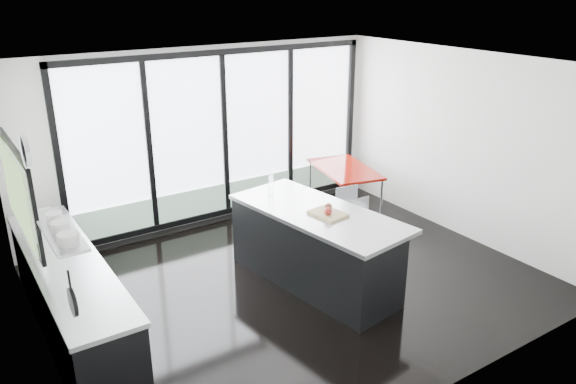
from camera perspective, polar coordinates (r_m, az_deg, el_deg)
floor at (r=7.46m, az=0.63°, el=-9.13°), size 6.00×5.00×0.00m
ceiling at (r=6.53m, az=0.73°, el=12.69°), size 6.00×5.00×0.00m
wall_back at (r=9.07m, az=-6.64°, el=4.99°), size 6.00×0.09×2.80m
wall_front at (r=5.16m, az=16.49°, el=-6.86°), size 6.00×0.00×2.80m
wall_left at (r=6.06m, az=-24.94°, el=-2.10°), size 0.26×5.00×2.80m
wall_right at (r=8.82m, az=17.12°, el=4.61°), size 0.00×5.00×2.80m
counter_cabinets at (r=6.68m, az=-21.13°, el=-9.93°), size 0.69×3.24×1.36m
island at (r=7.23m, az=2.60°, el=-5.65°), size 1.37×2.55×1.29m
bar_stool_near at (r=7.92m, az=7.83°, el=-4.65°), size 0.44×0.44×0.68m
bar_stool_far at (r=8.10m, az=6.46°, el=-3.74°), size 0.52×0.52×0.75m
red_table at (r=9.59m, az=5.72°, el=0.30°), size 1.11×1.56×0.76m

